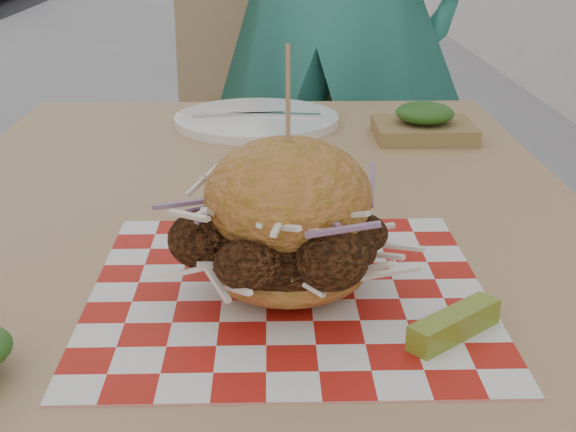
% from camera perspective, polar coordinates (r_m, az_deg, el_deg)
% --- Properties ---
extents(patio_table, '(0.80, 1.20, 0.75)m').
position_cam_1_polar(patio_table, '(0.95, -2.49, -4.59)').
color(patio_table, tan).
rests_on(patio_table, ground).
extents(patio_chair, '(0.47, 0.48, 0.95)m').
position_cam_1_polar(patio_chair, '(2.01, -2.32, 5.65)').
color(patio_chair, tan).
rests_on(patio_chair, ground).
extents(paper_liner, '(0.36, 0.36, 0.00)m').
position_cam_1_polar(paper_liner, '(0.74, 0.00, -5.36)').
color(paper_liner, red).
rests_on(paper_liner, patio_table).
extents(sandwich, '(0.20, 0.20, 0.22)m').
position_cam_1_polar(sandwich, '(0.72, 0.00, -0.80)').
color(sandwich, '#C37237').
rests_on(sandwich, paper_liner).
extents(pickle_spear, '(0.09, 0.08, 0.02)m').
position_cam_1_polar(pickle_spear, '(0.67, 11.75, -7.56)').
color(pickle_spear, olive).
rests_on(pickle_spear, paper_liner).
extents(place_setting, '(0.27, 0.27, 0.02)m').
position_cam_1_polar(place_setting, '(1.33, -2.24, 6.86)').
color(place_setting, white).
rests_on(place_setting, patio_table).
extents(kraft_tray, '(0.15, 0.12, 0.06)m').
position_cam_1_polar(kraft_tray, '(1.26, 9.66, 6.47)').
color(kraft_tray, olive).
rests_on(kraft_tray, patio_table).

